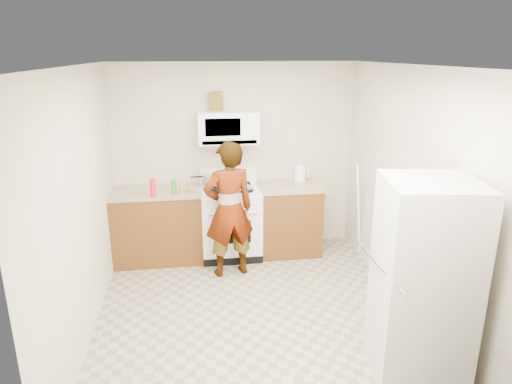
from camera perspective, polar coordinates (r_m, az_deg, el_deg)
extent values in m
plane|color=gray|center=(4.93, -0.25, -14.90)|extent=(3.60, 3.60, 0.00)
cube|color=beige|center=(6.11, -2.64, 4.21)|extent=(3.20, 0.02, 2.50)
cube|color=beige|center=(4.87, 18.57, -0.07)|extent=(0.02, 3.60, 2.50)
cube|color=brown|center=(6.05, -12.12, -4.24)|extent=(1.12, 0.62, 0.90)
cube|color=#9C8569|center=(5.90, -12.40, -0.01)|extent=(1.14, 0.64, 0.03)
cube|color=brown|center=(6.17, 4.06, -3.48)|extent=(0.80, 0.62, 0.90)
cube|color=#9C8569|center=(6.02, 4.15, 0.69)|extent=(0.82, 0.64, 0.03)
cube|color=white|center=(6.04, -3.18, -3.91)|extent=(0.76, 0.65, 0.90)
cube|color=white|center=(5.89, -3.26, 0.32)|extent=(0.76, 0.62, 0.03)
cube|color=white|center=(6.13, -3.52, 2.11)|extent=(0.76, 0.08, 0.20)
cube|color=white|center=(5.84, -3.51, 8.09)|extent=(0.76, 0.38, 0.40)
imported|color=tan|center=(5.40, -3.41, -2.23)|extent=(0.67, 0.51, 1.65)
cube|color=#BABBB6|center=(3.94, 20.09, -10.63)|extent=(0.81, 0.81, 1.70)
cylinder|color=white|center=(6.22, 5.54, 2.30)|extent=(0.16, 0.16, 0.19)
cube|color=brown|center=(5.85, -4.99, 11.22)|extent=(0.18, 0.18, 0.24)
cylinder|color=#AFAFB4|center=(5.97, -5.59, 1.55)|extent=(0.25, 0.25, 0.13)
cube|color=white|center=(5.78, -1.81, 0.42)|extent=(0.29, 0.23, 0.05)
cylinder|color=red|center=(5.62, -12.75, 0.51)|extent=(0.07, 0.07, 0.23)
cylinder|color=orange|center=(5.69, -9.25, 0.49)|extent=(0.06, 0.06, 0.15)
cylinder|color=#1F8A19|center=(5.67, -10.21, 0.59)|extent=(0.06, 0.06, 0.18)
cylinder|color=silver|center=(5.79, -8.54, 0.11)|extent=(0.27, 0.27, 0.01)
cylinder|color=white|center=(6.02, 12.71, -2.38)|extent=(0.21, 0.21, 1.28)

